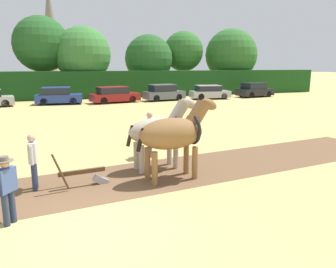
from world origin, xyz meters
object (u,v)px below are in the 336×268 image
(farmer_beside_team, at_px, (150,131))
(parked_car_right, at_px, (164,93))
(tree_center, at_px, (149,59))
(plow, at_px, (87,175))
(church_spire, at_px, (51,31))
(parked_car_center, at_px, (58,96))
(parked_car_far_right, at_px, (209,92))
(tree_right, at_px, (231,55))
(farmer_onlooker_left, at_px, (7,186))
(tree_center_right, at_px, (183,52))
(draft_horse_lead_left, at_px, (175,133))
(parked_car_end_right, at_px, (255,90))
(draft_horse_lead_right, at_px, (159,130))
(parked_car_center_right, at_px, (114,95))
(farmer_at_plow, at_px, (33,158))
(tree_left, at_px, (41,44))
(tree_center_left, at_px, (83,55))

(farmer_beside_team, bearing_deg, parked_car_right, 91.74)
(tree_center, xyz_separation_m, plow, (-9.96, -29.12, -3.86))
(church_spire, distance_m, parked_car_center, 46.16)
(plow, distance_m, parked_car_far_right, 25.81)
(tree_right, height_order, farmer_onlooker_left, tree_right)
(tree_center_right, relative_size, farmer_onlooker_left, 4.82)
(tree_right, height_order, parked_car_right, tree_right)
(tree_right, distance_m, parked_car_center, 23.52)
(plow, bearing_deg, draft_horse_lead_left, -12.66)
(tree_center_right, height_order, church_spire, church_spire)
(tree_center, relative_size, parked_car_right, 1.68)
(parked_car_center, distance_m, parked_car_end_right, 20.59)
(church_spire, relative_size, farmer_onlooker_left, 12.70)
(draft_horse_lead_right, height_order, parked_car_center_right, draft_horse_lead_right)
(church_spire, distance_m, parked_car_center_right, 46.93)
(draft_horse_lead_right, xyz_separation_m, farmer_beside_team, (0.09, 1.54, -0.32))
(tree_right, xyz_separation_m, farmer_at_plow, (-22.67, -29.35, -3.79))
(church_spire, height_order, draft_horse_lead_left, church_spire)
(parked_car_center, bearing_deg, parked_car_far_right, 4.74)
(church_spire, bearing_deg, tree_center, -73.68)
(tree_right, bearing_deg, farmer_onlooker_left, -126.32)
(parked_car_far_right, bearing_deg, tree_center_right, 92.15)
(farmer_at_plow, height_order, parked_car_end_right, farmer_at_plow)
(draft_horse_lead_left, height_order, parked_car_right, draft_horse_lead_left)
(tree_left, relative_size, parked_car_far_right, 2.06)
(farmer_at_plow, xyz_separation_m, farmer_beside_team, (4.06, 2.28, 0.09))
(farmer_beside_team, xyz_separation_m, parked_car_end_right, (17.39, 19.37, -0.28))
(tree_center_left, bearing_deg, farmer_at_plow, -97.51)
(draft_horse_lead_left, bearing_deg, farmer_at_plow, 166.96)
(tree_center_left, relative_size, tree_right, 0.94)
(tree_center_left, distance_m, parked_car_center_right, 8.39)
(plow, bearing_deg, tree_left, 86.71)
(parked_car_center_right, bearing_deg, tree_right, 14.78)
(plow, xyz_separation_m, parked_car_center_right, (4.39, 21.20, 0.41))
(farmer_beside_team, bearing_deg, farmer_at_plow, -129.53)
(tree_left, xyz_separation_m, farmer_onlooker_left, (0.05, -31.01, -4.73))
(parked_car_end_right, bearing_deg, tree_center, 135.24)
(tree_left, distance_m, parked_car_far_right, 18.62)
(draft_horse_lead_right, height_order, farmer_onlooker_left, draft_horse_lead_right)
(tree_left, distance_m, parked_car_center, 9.01)
(tree_center, distance_m, draft_horse_lead_left, 30.39)
(tree_right, relative_size, farmer_beside_team, 4.61)
(draft_horse_lead_left, xyz_separation_m, farmer_at_plow, (-4.10, 0.43, -0.53))
(draft_horse_lead_left, xyz_separation_m, parked_car_far_right, (11.67, 21.72, -0.78))
(tree_right, height_order, farmer_at_plow, tree_right)
(tree_center, relative_size, farmer_at_plow, 4.31)
(tree_right, bearing_deg, tree_center, -177.97)
(farmer_onlooker_left, xyz_separation_m, parked_car_center_right, (6.25, 23.10, -0.18))
(tree_right, height_order, draft_horse_lead_right, tree_right)
(tree_left, relative_size, tree_right, 1.06)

